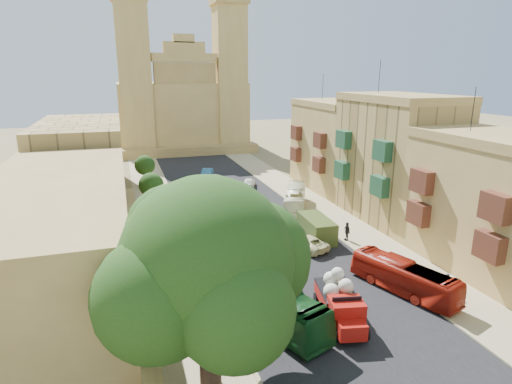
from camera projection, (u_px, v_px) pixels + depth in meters
road_surface at (246, 216)px, 49.34m from camera, size 14.00×140.00×0.01m
sidewalk_east at (320, 209)px, 52.11m from camera, size 5.00×140.00×0.01m
sidewalk_west at (162, 225)px, 46.57m from camera, size 5.00×140.00×0.01m
kerb_east at (301, 210)px, 51.36m from camera, size 0.25×140.00×0.12m
kerb_west at (185, 222)px, 47.28m from camera, size 0.25×140.00×0.12m
townhouse_b at (496, 204)px, 35.03m from camera, size 9.00×14.00×14.90m
townhouse_c at (395, 158)px, 47.55m from camera, size 9.00×14.00×17.40m
townhouse_d at (335, 145)px, 60.60m from camera, size 9.00×14.00×15.90m
west_wall at (137, 257)px, 36.27m from camera, size 1.00×40.00×1.80m
west_building_low at (59, 236)px, 31.95m from camera, size 10.00×28.00×8.40m
west_building_mid at (83, 161)px, 55.60m from camera, size 10.00×22.00×10.00m
church at (182, 104)px, 91.42m from camera, size 28.00×22.50×36.30m
ficus_tree at (209, 269)px, 20.93m from camera, size 11.38×10.47×11.38m
street_tree_a at (178, 261)px, 28.90m from camera, size 3.59×3.59×5.52m
street_tree_b at (161, 210)px, 39.93m from camera, size 3.56×3.56×5.47m
street_tree_c at (151, 185)px, 51.12m from camera, size 2.96×2.96×4.55m
street_tree_d at (145, 165)px, 62.14m from camera, size 2.94×2.94×4.52m
red_truck at (340, 300)px, 28.17m from camera, size 3.39×6.18×3.43m
olive_pickup at (316, 228)px, 42.53m from camera, size 2.61×5.35×2.17m
bus_green_north at (267, 301)px, 28.31m from camera, size 5.81×10.43×2.85m
bus_red_east at (404, 277)px, 32.03m from camera, size 4.70×8.87×2.42m
bus_cream_east at (295, 199)px, 51.67m from camera, size 6.10×9.70×2.69m
car_blue_a at (236, 263)px, 36.03m from camera, size 1.65×3.34×1.09m
car_white_a at (204, 214)px, 47.98m from camera, size 2.77×4.40×1.37m
car_cream at (306, 242)px, 40.08m from camera, size 3.57×5.20×1.32m
car_dkblue at (211, 192)px, 56.99m from camera, size 3.66×5.25×1.41m
car_white_b at (249, 183)px, 61.79m from camera, size 3.09×4.44×1.40m
car_blue_b at (207, 173)px, 67.37m from camera, size 2.88×4.57×1.42m
pedestrian_a at (446, 284)px, 31.86m from camera, size 0.63×0.44×1.65m
pedestrian_c at (347, 231)px, 42.10m from camera, size 0.49×1.12×1.89m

